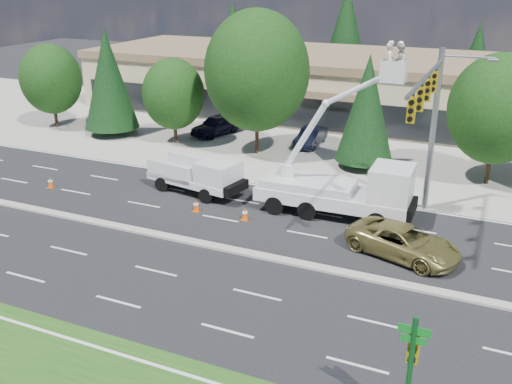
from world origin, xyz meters
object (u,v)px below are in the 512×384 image
at_px(utility_pickup, 200,179).
at_px(bucket_truck, 348,182).
at_px(minivan, 403,242).
at_px(street_sign_pole, 411,363).
at_px(signal_mast, 431,113).

height_order(utility_pickup, bucket_truck, bucket_truck).
xyz_separation_m(bucket_truck, minivan, (3.67, -3.42, -1.31)).
bearing_deg(minivan, street_sign_pole, -151.58).
bearing_deg(street_sign_pole, utility_pickup, 135.65).
distance_m(street_sign_pole, bucket_truck, 15.72).
height_order(street_sign_pole, bucket_truck, bucket_truck).
xyz_separation_m(signal_mast, minivan, (-0.11, -4.24, -5.31)).
bearing_deg(street_sign_pole, signal_mast, 97.27).
height_order(signal_mast, street_sign_pole, signal_mast).
height_order(signal_mast, utility_pickup, signal_mast).
bearing_deg(bucket_truck, street_sign_pole, -69.69).
distance_m(street_sign_pole, utility_pickup, 20.83).
xyz_separation_m(street_sign_pole, utility_pickup, (-14.85, 14.52, -1.51)).
xyz_separation_m(utility_pickup, bucket_truck, (9.10, 0.10, 1.12)).
relative_size(signal_mast, utility_pickup, 1.64).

